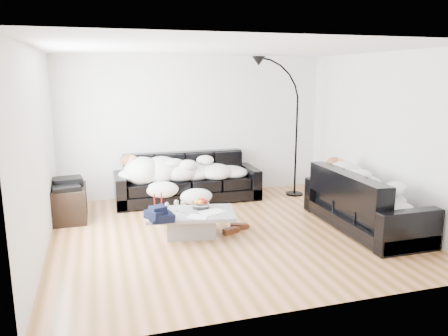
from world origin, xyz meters
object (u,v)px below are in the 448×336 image
object	(u,v)px
sleeper_right	(366,186)
coffee_table	(191,224)
av_cabinet	(69,204)
candle_left	(154,202)
wine_glass_b	(167,208)
stereo	(67,183)
floor_lamp	(296,136)
sofa_right	(365,200)
candle_right	(162,201)
fruit_bowl	(201,203)
wine_glass_c	(183,206)
sleeper_back	(188,167)
wine_glass_a	(176,206)
shoes	(234,228)
sofa_back	(187,178)

from	to	relation	value
sleeper_right	coffee_table	size ratio (longest dim) A/B	1.50
av_cabinet	candle_left	bearing A→B (deg)	-39.84
coffee_table	wine_glass_b	size ratio (longest dim) A/B	7.68
candle_left	stereo	xyz separation A→B (m)	(-1.22, 1.02, 0.12)
stereo	floor_lamp	size ratio (longest dim) A/B	0.19
sofa_right	candle_right	distance (m)	3.01
fruit_bowl	floor_lamp	distance (m)	2.71
wine_glass_c	candle_left	world-z (taller)	candle_left
sleeper_back	fruit_bowl	world-z (taller)	sleeper_back
candle_left	av_cabinet	size ratio (longest dim) A/B	0.32
wine_glass_a	candle_right	bearing A→B (deg)	142.54
fruit_bowl	wine_glass_b	size ratio (longest dim) A/B	1.52
sleeper_right	av_cabinet	xyz separation A→B (m)	(-4.26, 1.64, -0.38)
wine_glass_c	sofa_right	bearing A→B (deg)	-8.35
sofa_right	candle_left	size ratio (longest dim) A/B	8.61
floor_lamp	wine_glass_b	bearing A→B (deg)	-139.22
sofa_right	coffee_table	bearing A→B (deg)	81.25
candle_left	shoes	xyz separation A→B (m)	(1.13, -0.22, -0.43)
wine_glass_c	floor_lamp	distance (m)	3.02
wine_glass_c	stereo	distance (m)	2.03
wine_glass_b	wine_glass_c	size ratio (longest dim) A/B	0.86
wine_glass_c	candle_right	xyz separation A→B (m)	(-0.27, 0.24, 0.04)
fruit_bowl	wine_glass_b	xyz separation A→B (m)	(-0.51, -0.10, 0.01)
sofa_right	fruit_bowl	size ratio (longest dim) A/B	8.81
wine_glass_b	stereo	bearing A→B (deg)	138.85
wine_glass_b	av_cabinet	world-z (taller)	av_cabinet
fruit_bowl	floor_lamp	size ratio (longest dim) A/B	0.11
wine_glass_b	candle_left	distance (m)	0.23
sleeper_right	wine_glass_b	world-z (taller)	sleeper_right
sleeper_back	candle_right	size ratio (longest dim) A/B	8.48
coffee_table	candle_right	distance (m)	0.54
candle_right	sleeper_back	bearing A→B (deg)	64.95
shoes	candle_right	bearing A→B (deg)	158.01
sofa_right	wine_glass_c	world-z (taller)	sofa_right
sofa_right	coffee_table	distance (m)	2.60
stereo	shoes	bearing A→B (deg)	-36.69
wine_glass_b	floor_lamp	distance (m)	3.18
wine_glass_b	floor_lamp	bearing A→B (deg)	29.75
sofa_back	floor_lamp	bearing A→B (deg)	-5.46
wine_glass_a	sofa_back	bearing A→B (deg)	73.16
sleeper_right	av_cabinet	size ratio (longest dim) A/B	2.35
candle_right	coffee_table	bearing A→B (deg)	-32.46
wine_glass_b	sleeper_right	bearing A→B (deg)	-8.68
sleeper_right	wine_glass_c	distance (m)	2.70
sofa_back	wine_glass_b	xyz separation A→B (m)	(-0.66, -1.74, 0.01)
sofa_back	coffee_table	distance (m)	1.83
sleeper_back	wine_glass_b	distance (m)	1.82
sleeper_right	candle_right	distance (m)	3.01
sofa_back	sleeper_right	distance (m)	3.13
sleeper_right	fruit_bowl	xyz separation A→B (m)	(-2.38, 0.54, -0.21)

